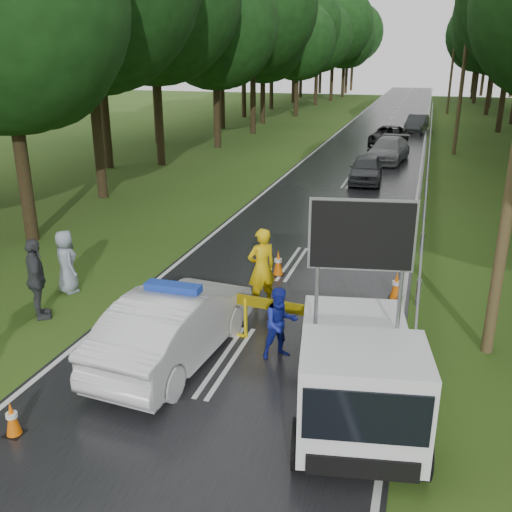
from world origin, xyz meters
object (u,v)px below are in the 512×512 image
at_px(barrier, 277,311).
at_px(queue_car_fourth, 417,123).
at_px(queue_car_first, 366,169).
at_px(work_truck, 358,371).
at_px(police_sedan, 175,325).
at_px(queue_car_second, 388,150).
at_px(civilian, 280,323).
at_px(queue_car_third, 389,136).
at_px(officer, 262,268).

distance_m(barrier, queue_car_fourth, 37.39).
relative_size(barrier, queue_car_first, 0.66).
bearing_deg(work_truck, police_sedan, 154.82).
bearing_deg(queue_car_first, work_truck, -87.44).
xyz_separation_m(queue_car_second, queue_car_fourth, (1.20, 14.06, -0.02)).
xyz_separation_m(civilian, queue_car_first, (-0.21, 17.78, -0.13)).
xyz_separation_m(police_sedan, civilian, (2.06, 0.68, 0.01)).
height_order(queue_car_first, queue_car_fourth, queue_car_fourth).
xyz_separation_m(police_sedan, queue_car_first, (1.85, 18.46, -0.12)).
distance_m(barrier, civilian, 0.54).
distance_m(police_sedan, work_truck, 4.00).
xyz_separation_m(barrier, queue_car_first, (0.00, 17.28, -0.14)).
height_order(police_sedan, queue_car_fourth, police_sedan).
xyz_separation_m(civilian, queue_car_second, (0.39, 23.78, -0.09)).
height_order(work_truck, barrier, work_truck).
distance_m(queue_car_third, queue_car_fourth, 8.22).
height_order(civilian, queue_car_first, civilian).
xyz_separation_m(officer, civilian, (1.08, -2.33, -0.25)).
bearing_deg(officer, civilian, 72.43).
bearing_deg(queue_car_third, work_truck, -81.89).
xyz_separation_m(officer, queue_car_third, (1.05, 27.45, -0.36)).
relative_size(civilian, queue_car_first, 0.41).
xyz_separation_m(police_sedan, queue_car_second, (2.45, 24.46, -0.08)).
relative_size(officer, queue_car_first, 0.53).
xyz_separation_m(police_sedan, queue_car_fourth, (3.65, 38.53, -0.09)).
bearing_deg(officer, queue_car_third, -134.65).
bearing_deg(queue_car_fourth, civilian, -86.04).
xyz_separation_m(queue_car_first, queue_car_third, (0.18, 12.00, 0.01)).
bearing_deg(civilian, queue_car_second, 53.19).
height_order(civilian, queue_car_fourth, civilian).
bearing_deg(queue_car_second, barrier, -83.87).
distance_m(police_sedan, barrier, 2.19).
height_order(barrier, queue_car_third, queue_car_third).
bearing_deg(officer, police_sedan, 29.58).
bearing_deg(queue_car_first, queue_car_second, 80.97).
relative_size(queue_car_first, queue_car_fourth, 0.94).
xyz_separation_m(work_truck, civilian, (-1.80, 1.75, -0.20)).
xyz_separation_m(work_truck, queue_car_second, (-1.40, 25.53, -0.29)).
bearing_deg(officer, barrier, 72.99).
height_order(officer, queue_car_fourth, officer).
height_order(barrier, queue_car_fourth, queue_car_fourth).
height_order(officer, queue_car_first, officer).
bearing_deg(civilian, police_sedan, 162.53).
bearing_deg(queue_car_third, barrier, -85.56).
distance_m(officer, queue_car_second, 21.51).
bearing_deg(barrier, queue_car_second, 94.72).
xyz_separation_m(police_sedan, barrier, (1.85, 1.18, 0.03)).
bearing_deg(queue_car_third, police_sedan, -89.01).
relative_size(officer, queue_car_third, 0.43).
distance_m(queue_car_first, queue_car_third, 12.00).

